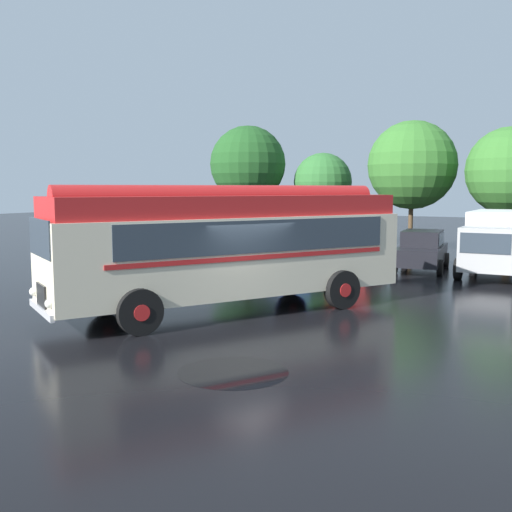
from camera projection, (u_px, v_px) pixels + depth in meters
ground_plane at (236, 317)px, 15.91m from camera, size 120.00×120.00×0.00m
vintage_bus at (230, 244)px, 16.42m from camera, size 7.28×9.91×3.49m
car_near_left at (305, 243)px, 28.28m from camera, size 2.07×4.26×1.66m
car_mid_left at (359, 247)px, 26.03m from camera, size 2.18×4.31×1.66m
car_mid_right at (422, 250)px, 24.85m from camera, size 2.26×4.34×1.66m
box_van at (496, 240)px, 23.63m from camera, size 2.36×5.78×2.50m
tree_far_left at (249, 165)px, 35.37m from camera, size 4.48×4.48×7.07m
tree_left_of_centre at (321, 181)px, 35.15m from camera, size 3.42×3.42×5.47m
tree_centre at (411, 165)px, 31.45m from camera, size 4.64×4.64×6.93m
tree_right_of_centre at (512, 171)px, 28.73m from camera, size 4.22×4.22×6.35m
puddle_patch at (233, 372)px, 11.14m from camera, size 2.08×2.08×0.01m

